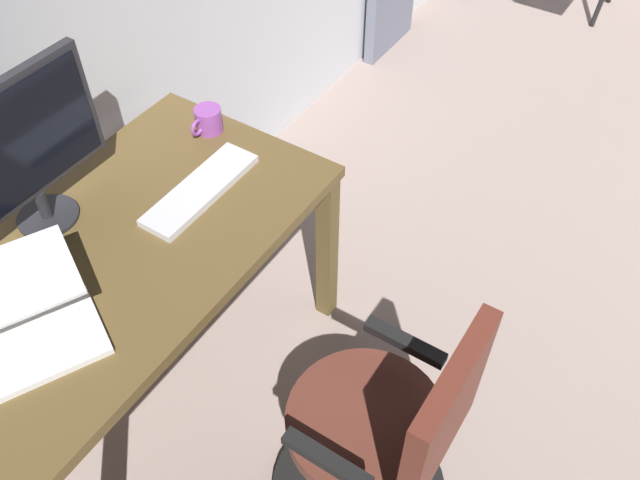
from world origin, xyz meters
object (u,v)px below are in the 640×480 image
(office_chair, at_px, (383,443))
(computer_keyboard, at_px, (201,189))
(desk, at_px, (124,268))
(computer_monitor, at_px, (19,148))
(mug_tea, at_px, (208,120))
(laptop, at_px, (26,322))

(office_chair, bearing_deg, computer_keyboard, 71.60)
(desk, height_order, computer_monitor, computer_monitor)
(computer_monitor, height_order, mug_tea, computer_monitor)
(computer_keyboard, height_order, laptop, laptop)
(computer_monitor, bearing_deg, laptop, 43.26)
(computer_keyboard, xyz_separation_m, laptop, (0.64, -0.02, 0.04))
(desk, bearing_deg, office_chair, 92.12)
(desk, relative_size, office_chair, 1.36)
(desk, distance_m, office_chair, 0.91)
(desk, height_order, laptop, laptop)
(office_chair, distance_m, computer_monitor, 1.27)
(office_chair, relative_size, mug_tea, 7.17)
(computer_keyboard, distance_m, mug_tea, 0.31)
(desk, bearing_deg, mug_tea, -168.48)
(office_chair, distance_m, mug_tea, 1.18)
(computer_keyboard, relative_size, laptop, 0.94)
(mug_tea, bearing_deg, computer_keyboard, 34.45)
(mug_tea, bearing_deg, computer_monitor, -13.51)
(computer_keyboard, bearing_deg, mug_tea, -145.55)
(computer_monitor, relative_size, laptop, 1.14)
(office_chair, xyz_separation_m, computer_monitor, (0.06, -1.13, 0.57))
(computer_monitor, height_order, laptop, computer_monitor)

